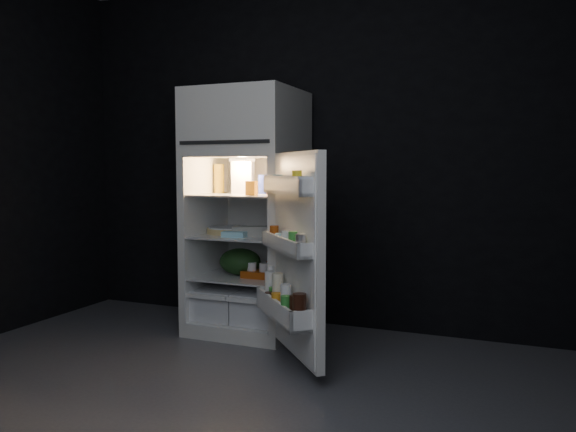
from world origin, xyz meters
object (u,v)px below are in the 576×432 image
at_px(egg_carton, 252,231).
at_px(yogurt_tray, 259,274).
at_px(fridge_door, 293,257).
at_px(milk_jug, 243,177).
at_px(refrigerator, 248,203).

xyz_separation_m(egg_carton, yogurt_tray, (0.06, -0.01, -0.31)).
height_order(fridge_door, yogurt_tray, fridge_door).
bearing_deg(milk_jug, yogurt_tray, -53.90).
bearing_deg(fridge_door, milk_jug, 134.37).
xyz_separation_m(refrigerator, fridge_door, (0.62, -0.66, -0.27)).
distance_m(refrigerator, egg_carton, 0.23).
bearing_deg(fridge_door, yogurt_tray, 131.51).
relative_size(fridge_door, egg_carton, 4.39).
distance_m(milk_jug, egg_carton, 0.44).
bearing_deg(refrigerator, yogurt_tray, -39.35).
distance_m(egg_carton, yogurt_tray, 0.32).
relative_size(refrigerator, milk_jug, 7.42).
xyz_separation_m(refrigerator, yogurt_tray, (0.14, -0.11, -0.50)).
xyz_separation_m(milk_jug, yogurt_tray, (0.21, -0.16, -0.69)).
bearing_deg(yogurt_tray, refrigerator, 139.64).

